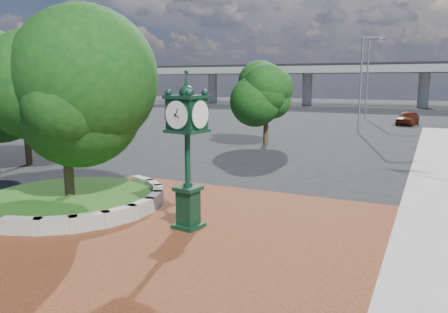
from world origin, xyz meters
TOP-DOWN VIEW (x-y plane):
  - ground at (0.00, 0.00)m, footprint 200.00×200.00m
  - plaza at (0.00, -1.00)m, footprint 12.00×12.00m
  - planter_wall at (-2.71, -0.00)m, footprint 2.96×6.77m
  - grass_bed at (-5.00, 0.00)m, footprint 6.10×6.10m
  - overpass at (-0.22, 70.00)m, footprint 90.00×12.00m
  - tree_planter at (-5.00, 0.00)m, footprint 5.20×5.20m
  - tree_northwest at (-13.00, 5.00)m, footprint 5.60×5.60m
  - tree_street at (-4.00, 18.00)m, footprint 4.40×4.40m
  - post_clock at (0.25, -0.35)m, footprint 1.10×1.10m
  - parked_car at (4.45, 37.58)m, footprint 2.35×4.44m
  - street_lamp_near at (1.15, 28.01)m, footprint 1.79×0.74m
  - street_lamp_far at (-0.40, 43.40)m, footprint 2.10×0.57m

SIDE VIEW (x-z plane):
  - ground at x=0.00m, z-range 0.00..0.00m
  - plaza at x=0.00m, z-range 0.00..0.04m
  - grass_bed at x=-5.00m, z-range 0.00..0.40m
  - planter_wall at x=-2.71m, z-range 0.00..0.54m
  - parked_car at x=4.45m, z-range 0.00..1.44m
  - post_clock at x=0.25m, z-range 0.24..5.02m
  - tree_street at x=-4.00m, z-range 0.52..5.96m
  - tree_planter at x=-5.00m, z-range 0.56..6.89m
  - tree_northwest at x=-13.00m, z-range 0.66..7.59m
  - street_lamp_near at x=1.15m, z-range 0.71..8.94m
  - street_lamp_far at x=-0.40m, z-range 0.81..10.22m
  - overpass at x=-0.22m, z-range 2.79..10.29m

